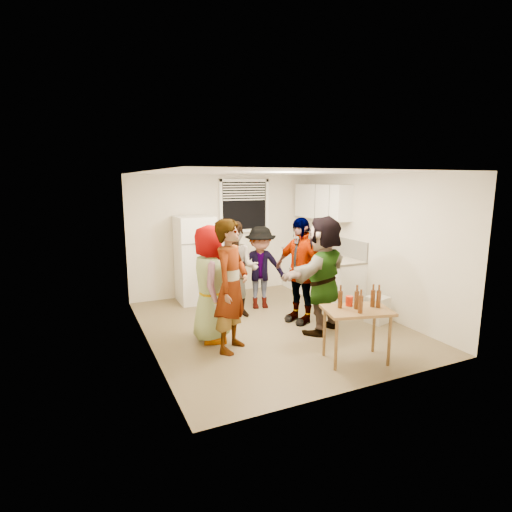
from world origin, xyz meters
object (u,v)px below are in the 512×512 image
beer_bottle_counter (327,257)px  guest_stripe (232,349)px  wine_bottle (302,247)px  trash_bin (377,308)px  kettle (322,255)px  guest_black (299,321)px  guest_back_right (260,307)px  refrigerator (195,259)px  guest_grey (212,339)px  blue_cup (329,260)px  beer_bottle_table (356,309)px  guest_orange (321,331)px  red_cup (349,306)px  guest_back_left (236,316)px  serving_table (355,360)px

beer_bottle_counter → guest_stripe: bearing=-151.9°
wine_bottle → trash_bin: wine_bottle is taller
kettle → guest_black: kettle is taller
beer_bottle_counter → guest_back_right: 1.65m
refrigerator → guest_grey: 2.21m
blue_cup → beer_bottle_table: (-1.03, -2.10, -0.18)m
guest_stripe → guest_orange: bearing=-41.8°
beer_bottle_counter → red_cup: bearing=-118.1°
kettle → guest_orange: bearing=-112.6°
guest_stripe → guest_black: (1.47, 0.59, 0.00)m
beer_bottle_counter → guest_back_left: bearing=-178.4°
guest_stripe → guest_black: guest_stripe is taller
blue_cup → beer_bottle_counter: bearing=60.9°
kettle → beer_bottle_counter: (-0.05, -0.28, -0.00)m
guest_grey → trash_bin: bearing=-81.6°
trash_bin → red_cup: bearing=-146.1°
trash_bin → serving_table: bearing=-141.2°
refrigerator → beer_bottle_table: refrigerator is taller
blue_cup → beer_bottle_table: size_ratio=0.53×
refrigerator → kettle: size_ratio=7.02×
guest_stripe → guest_orange: size_ratio=1.01×
refrigerator → guest_back_right: refrigerator is taller
blue_cup → guest_grey: (-2.54, -0.61, -0.90)m
beer_bottle_counter → guest_black: size_ratio=0.14×
refrigerator → wine_bottle: bearing=2.5°
red_cup → guest_grey: (-1.50, 1.34, -0.72)m
beer_bottle_counter → serving_table: (-1.18, -2.39, -0.90)m
red_cup → guest_back_right: 2.54m
refrigerator → guest_back_right: bearing=-42.9°
guest_black → guest_orange: 0.54m
beer_bottle_counter → guest_black: bearing=-144.6°
beer_bottle_table → guest_back_left: (-0.77, 2.33, -0.72)m
trash_bin → guest_orange: (-1.07, 0.07, -0.25)m
refrigerator → blue_cup: size_ratio=13.25×
red_cup → guest_back_right: bearing=94.0°
guest_grey → guest_orange: bearing=-85.1°
blue_cup → guest_grey: 2.76m
trash_bin → guest_back_right: (-1.46, 1.57, -0.25)m
guest_black → red_cup: bearing=-23.1°
trash_bin → guest_back_left: trash_bin is taller
trash_bin → guest_back_right: size_ratio=0.29×
kettle → beer_bottle_table: (-1.24, -2.66, -0.18)m
guest_stripe → guest_black: 1.58m
beer_bottle_counter → serving_table: beer_bottle_counter is taller
beer_bottle_counter → guest_orange: beer_bottle_counter is taller
trash_bin → guest_back_left: bearing=147.3°
guest_stripe → guest_orange: guest_orange is taller
wine_bottle → serving_table: bearing=-110.2°
refrigerator → guest_grey: size_ratio=0.97×
refrigerator → beer_bottle_counter: (2.35, -1.11, 0.05)m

